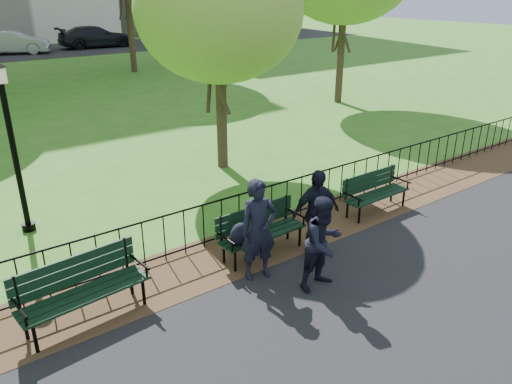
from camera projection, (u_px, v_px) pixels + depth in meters
ground at (299, 285)px, 8.21m from camera, size 120.00×120.00×0.00m
dirt_strip at (246, 248)px, 9.32m from camera, size 60.00×1.60×0.01m
iron_fence at (231, 216)px, 9.50m from camera, size 24.06×0.06×1.00m
park_bench_main at (252, 229)px, 8.78m from camera, size 1.72×0.56×0.97m
park_bench_left_a at (81, 283)px, 7.16m from camera, size 1.92×0.75×1.06m
park_bench_right_a at (374, 188)px, 10.69m from camera, size 1.66×0.52×0.94m
lamppost at (13, 144)px, 9.35m from camera, size 0.30×0.30×3.32m
tree_near_e at (219, 10)px, 12.06m from camera, size 4.14×4.14×5.76m
person_left at (259, 230)px, 8.11m from camera, size 0.71×0.55×1.73m
person_mid at (323, 243)px, 7.88m from camera, size 0.78×0.43×1.56m
person_right at (316, 213)px, 8.88m from camera, size 1.00×0.57×1.61m
sedan_silver at (13, 42)px, 35.37m from camera, size 5.15×3.48×1.61m
sedan_dark at (95, 37)px, 39.10m from camera, size 5.74×2.52×1.64m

